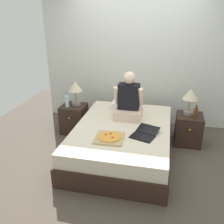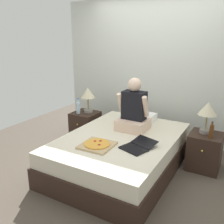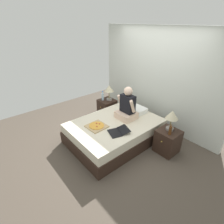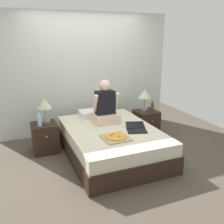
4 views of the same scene
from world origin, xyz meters
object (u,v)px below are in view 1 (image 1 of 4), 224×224
(bed, at_px, (123,140))
(pizza_box, at_px, (109,138))
(nightstand_left, at_px, (74,118))
(beer_bottle, at_px, (196,113))
(lamp_on_right_nightstand, at_px, (190,96))
(person_seated, at_px, (129,101))
(nightstand_right, at_px, (188,129))
(water_bottle, at_px, (67,101))
(lamp_on_left_nightstand, at_px, (75,88))
(laptop, at_px, (144,134))

(bed, bearing_deg, pizza_box, -103.78)
(nightstand_left, distance_m, beer_bottle, 2.19)
(lamp_on_right_nightstand, xyz_separation_m, person_seated, (-0.99, -0.30, -0.07))
(bed, height_order, nightstand_right, nightstand_right)
(nightstand_right, bearing_deg, pizza_box, -137.97)
(water_bottle, bearing_deg, pizza_box, -43.10)
(beer_bottle, bearing_deg, person_seated, -171.98)
(water_bottle, distance_m, person_seated, 1.17)
(lamp_on_right_nightstand, relative_size, pizza_box, 1.08)
(water_bottle, height_order, pizza_box, water_bottle)
(nightstand_left, relative_size, lamp_on_right_nightstand, 1.17)
(lamp_on_left_nightstand, bearing_deg, nightstand_right, -1.40)
(lamp_on_left_nightstand, distance_m, person_seated, 1.08)
(nightstand_left, bearing_deg, bed, -29.65)
(bed, relative_size, pizza_box, 5.03)
(beer_bottle, bearing_deg, laptop, -135.68)
(water_bottle, distance_m, nightstand_right, 2.21)
(nightstand_left, distance_m, water_bottle, 0.39)
(pizza_box, bearing_deg, lamp_on_right_nightstand, 44.12)
(laptop, distance_m, pizza_box, 0.51)
(bed, distance_m, water_bottle, 1.30)
(lamp_on_left_nightstand, height_order, nightstand_right, lamp_on_left_nightstand)
(lamp_on_left_nightstand, xyz_separation_m, lamp_on_right_nightstand, (2.02, 0.00, 0.00))
(lamp_on_left_nightstand, height_order, water_bottle, lamp_on_left_nightstand)
(lamp_on_left_nightstand, xyz_separation_m, water_bottle, (-0.12, -0.14, -0.22))
(lamp_on_left_nightstand, distance_m, lamp_on_right_nightstand, 2.02)
(nightstand_right, relative_size, pizza_box, 1.27)
(bed, distance_m, laptop, 0.51)
(bed, height_order, water_bottle, water_bottle)
(person_seated, bearing_deg, nightstand_right, 13.97)
(laptop, bearing_deg, bed, 145.72)
(nightstand_right, relative_size, person_seated, 0.68)
(beer_bottle, distance_m, laptop, 1.06)
(water_bottle, relative_size, nightstand_right, 0.52)
(beer_bottle, bearing_deg, lamp_on_left_nightstand, 175.96)
(lamp_on_left_nightstand, xyz_separation_m, nightstand_right, (2.05, -0.05, -0.59))
(water_bottle, height_order, nightstand_right, water_bottle)
(lamp_on_right_nightstand, distance_m, person_seated, 1.04)
(bed, xyz_separation_m, beer_bottle, (1.12, 0.50, 0.38))
(bed, bearing_deg, water_bottle, 155.82)
(nightstand_right, height_order, laptop, laptop)
(person_seated, bearing_deg, pizza_box, -99.88)
(person_seated, xyz_separation_m, pizza_box, (-0.14, -0.79, -0.27))
(lamp_on_right_nightstand, distance_m, pizza_box, 1.60)
(lamp_on_right_nightstand, xyz_separation_m, laptop, (-0.66, -0.89, -0.34))
(nightstand_right, distance_m, person_seated, 1.17)
(pizza_box, bearing_deg, bed, 76.22)
(bed, relative_size, nightstand_left, 3.97)
(bed, distance_m, pizza_box, 0.53)
(water_bottle, relative_size, person_seated, 0.35)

